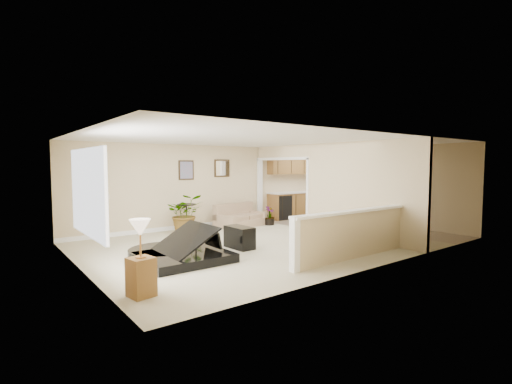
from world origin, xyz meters
TOP-DOWN VIEW (x-y plane):
  - floor at (0.00, 0.00)m, footprint 9.00×9.00m
  - back_wall at (0.00, 3.00)m, footprint 9.00×0.04m
  - front_wall at (0.00, -3.00)m, footprint 9.00×0.04m
  - left_wall at (-4.50, 0.00)m, footprint 0.04×6.00m
  - right_wall at (4.50, 0.00)m, footprint 0.04×6.00m
  - ceiling at (0.00, 0.00)m, footprint 9.00×6.00m
  - kitchen_vinyl at (3.15, 0.00)m, footprint 2.70×6.00m
  - interior_partition at (1.80, 0.25)m, footprint 0.18×5.99m
  - pony_half_wall at (0.08, -2.30)m, footprint 3.42×0.22m
  - left_window at (-4.49, -0.50)m, footprint 0.05×2.15m
  - wall_art_left at (-0.95, 2.97)m, footprint 0.48×0.04m
  - wall_mirror at (0.30, 2.97)m, footprint 0.55×0.04m
  - kitchen_cabinets at (3.19, 2.73)m, footprint 2.36×0.65m
  - piano at (-2.78, -0.30)m, footprint 1.99×2.06m
  - piano_bench at (-1.19, -0.14)m, footprint 0.40×0.76m
  - loveseat at (0.62, 2.42)m, footprint 1.75×1.18m
  - accent_table at (-1.15, 2.59)m, footprint 0.54×0.54m
  - palm_plant at (-1.32, 2.33)m, footprint 1.23×1.15m
  - small_plant at (1.45, 2.00)m, footprint 0.42×0.42m
  - lamp_stand at (-4.11, -1.85)m, footprint 0.39×0.39m

SIDE VIEW (x-z plane):
  - floor at x=0.00m, z-range 0.00..0.00m
  - kitchen_vinyl at x=3.15m, z-range 0.00..0.01m
  - piano_bench at x=-1.19m, z-range 0.00..0.50m
  - small_plant at x=1.45m, z-range -0.04..0.55m
  - loveseat at x=0.62m, z-range -0.11..0.80m
  - lamp_stand at x=-4.11m, z-range -0.09..1.04m
  - accent_table at x=-1.15m, z-range 0.11..0.90m
  - pony_half_wall at x=0.08m, z-range 0.02..1.02m
  - palm_plant at x=-1.32m, z-range -0.01..1.09m
  - piano at x=-2.78m, z-range -0.13..1.45m
  - kitchen_cabinets at x=3.19m, z-range -0.29..2.03m
  - interior_partition at x=1.80m, z-range -0.03..2.47m
  - back_wall at x=0.00m, z-range 0.00..2.50m
  - front_wall at x=0.00m, z-range 0.00..2.50m
  - left_wall at x=-4.50m, z-range 0.00..2.50m
  - right_wall at x=4.50m, z-range 0.00..2.50m
  - left_window at x=-4.49m, z-range 0.73..2.17m
  - wall_art_left at x=-0.95m, z-range 1.46..2.04m
  - wall_mirror at x=0.30m, z-range 1.52..2.08m
  - ceiling at x=0.00m, z-range 2.48..2.52m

